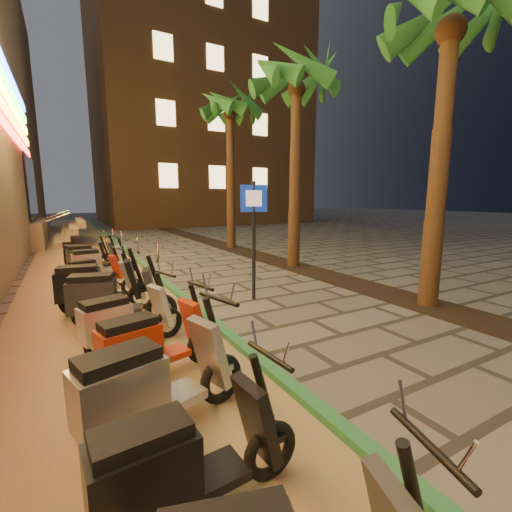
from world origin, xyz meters
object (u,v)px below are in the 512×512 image
scooter_5 (150,344)px  scooter_10 (93,273)px  scooter_7 (110,298)px  scooter_4 (149,386)px  pedestrian_sign (254,224)px  scooter_11 (97,263)px  scooter_9 (98,280)px  scooter_8 (94,287)px  scooter_3 (180,464)px  scooter_12 (90,258)px  scooter_6 (123,321)px  scooter_13 (83,255)px

scooter_5 → scooter_10: 5.12m
scooter_7 → scooter_4: bearing=-75.5°
pedestrian_sign → scooter_11: pedestrian_sign is taller
scooter_9 → scooter_8: bearing=-96.3°
scooter_9 → scooter_11: bearing=87.6°
scooter_5 → scooter_9: scooter_5 is taller
scooter_3 → scooter_8: 5.23m
scooter_3 → scooter_12: bearing=85.6°
scooter_3 → scooter_6: size_ratio=1.00×
scooter_6 → scooter_9: size_ratio=1.09×
pedestrian_sign → scooter_11: size_ratio=1.59×
scooter_3 → scooter_5: (0.24, 2.06, 0.01)m
scooter_3 → scooter_10: bearing=86.1°
scooter_4 → scooter_13: bearing=75.2°
scooter_3 → scooter_4: scooter_4 is taller
pedestrian_sign → scooter_13: bearing=143.1°
scooter_9 → scooter_10: bearing=94.6°
pedestrian_sign → scooter_10: pedestrian_sign is taller
scooter_7 → pedestrian_sign: bearing=20.8°
scooter_7 → scooter_10: size_ratio=1.23×
scooter_9 → scooter_3: bearing=-88.5°
scooter_9 → scooter_7: bearing=-87.7°
scooter_3 → scooter_9: (-0.01, 6.29, -0.04)m
scooter_6 → scooter_10: (-0.13, 4.03, -0.04)m
pedestrian_sign → scooter_10: (-3.16, 2.56, -1.27)m
scooter_5 → scooter_7: scooter_7 is taller
scooter_3 → scooter_12: (0.00, 9.33, 0.02)m
scooter_11 → scooter_12: 1.04m
scooter_13 → scooter_10: bearing=-90.6°
scooter_3 → scooter_6: scooter_6 is taller
pedestrian_sign → scooter_8: pedestrian_sign is taller
scooter_4 → scooter_13: scooter_4 is taller
scooter_3 → scooter_12: 9.33m
scooter_11 → scooter_13: scooter_11 is taller
scooter_8 → scooter_9: (0.14, 1.07, -0.12)m
scooter_5 → scooter_11: bearing=77.1°
scooter_10 → scooter_13: (-0.08, 3.12, 0.01)m
scooter_12 → scooter_13: 0.98m
scooter_4 → scooter_10: size_ratio=1.22×
scooter_5 → scooter_10: (-0.30, 5.11, -0.05)m
pedestrian_sign → scooter_3: 5.69m
scooter_4 → scooter_7: bearing=74.1°
scooter_7 → scooter_11: scooter_7 is taller
pedestrian_sign → scooter_11: bearing=152.4°
scooter_10 → scooter_13: 3.12m
pedestrian_sign → scooter_13: 6.67m
scooter_4 → scooter_11: size_ratio=1.07×
scooter_10 → scooter_11: (0.18, 1.12, 0.06)m
scooter_4 → scooter_13: size_ratio=1.19×
scooter_5 → scooter_13: scooter_5 is taller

